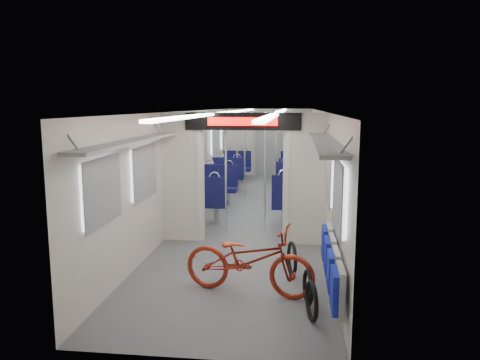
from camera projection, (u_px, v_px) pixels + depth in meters
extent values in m
plane|color=#515456|center=(253.00, 215.00, 10.41)|extent=(12.00, 12.00, 0.00)
cube|color=beige|center=(188.00, 163.00, 10.39)|extent=(0.02, 12.00, 2.30)
cube|color=beige|center=(320.00, 165.00, 10.06)|extent=(0.02, 12.00, 2.30)
cube|color=beige|center=(269.00, 142.00, 16.11)|extent=(2.90, 0.02, 2.30)
cube|color=beige|center=(196.00, 244.00, 4.34)|extent=(2.90, 0.02, 2.30)
cube|color=silver|center=(253.00, 111.00, 10.04)|extent=(2.90, 12.00, 0.02)
cube|color=white|center=(228.00, 112.00, 10.11)|extent=(0.12, 11.40, 0.04)
cube|color=white|center=(279.00, 112.00, 9.98)|extent=(0.12, 11.40, 0.04)
cube|color=beige|center=(181.00, 185.00, 8.42)|extent=(0.65, 0.18, 2.00)
cube|color=beige|center=(307.00, 188.00, 8.16)|extent=(0.65, 0.18, 2.00)
cube|color=beige|center=(243.00, 121.00, 8.11)|extent=(2.90, 0.18, 0.30)
cylinder|color=beige|center=(199.00, 186.00, 8.38)|extent=(0.20, 0.20, 2.00)
cylinder|color=beige|center=(288.00, 187.00, 8.20)|extent=(0.20, 0.20, 2.00)
cube|color=black|center=(243.00, 121.00, 8.00)|extent=(2.00, 0.03, 0.30)
cube|color=#FF0C07|center=(242.00, 122.00, 7.97)|extent=(1.20, 0.02, 0.14)
cube|color=silver|center=(101.00, 191.00, 5.64)|extent=(0.04, 1.00, 0.75)
cube|color=silver|center=(340.00, 197.00, 5.32)|extent=(0.04, 1.00, 0.75)
cube|color=silver|center=(143.00, 172.00, 7.21)|extent=(0.04, 1.00, 0.75)
cube|color=silver|center=(330.00, 176.00, 6.88)|extent=(0.04, 1.00, 0.75)
cube|color=silver|center=(184.00, 154.00, 9.86)|extent=(0.04, 1.00, 0.75)
cube|color=silver|center=(320.00, 156.00, 9.53)|extent=(0.04, 1.00, 0.75)
cube|color=silver|center=(202.00, 146.00, 11.72)|extent=(0.04, 1.00, 0.75)
cube|color=silver|center=(316.00, 148.00, 11.40)|extent=(0.04, 1.00, 0.75)
cube|color=silver|center=(215.00, 141.00, 13.58)|extent=(0.04, 1.00, 0.75)
cube|color=silver|center=(313.00, 142.00, 13.26)|extent=(0.04, 1.00, 0.75)
cube|color=silver|center=(224.00, 137.00, 15.35)|extent=(0.04, 1.00, 0.75)
cube|color=silver|center=(311.00, 137.00, 15.02)|extent=(0.04, 1.00, 0.75)
cube|color=gray|center=(134.00, 141.00, 6.32)|extent=(0.30, 3.60, 0.04)
cube|color=gray|center=(324.00, 143.00, 6.03)|extent=(0.30, 3.60, 0.04)
cube|color=gray|center=(212.00, 123.00, 12.21)|extent=(0.30, 7.60, 0.04)
cube|color=gray|center=(310.00, 124.00, 11.91)|extent=(0.30, 7.60, 0.04)
cube|color=gray|center=(269.00, 147.00, 16.07)|extent=(0.90, 0.05, 2.00)
imported|color=#9C2816|center=(249.00, 259.00, 6.04)|extent=(1.83, 0.95, 0.91)
cube|color=gray|center=(340.00, 290.00, 4.72)|extent=(0.06, 0.43, 0.49)
cube|color=#0F178F|center=(334.00, 290.00, 4.73)|extent=(0.06, 0.39, 0.41)
cube|color=gray|center=(336.00, 271.00, 5.26)|extent=(0.06, 0.43, 0.49)
cube|color=#0F178F|center=(330.00, 271.00, 5.27)|extent=(0.06, 0.39, 0.41)
cube|color=gray|center=(332.00, 256.00, 5.80)|extent=(0.06, 0.43, 0.49)
cube|color=#0F178F|center=(327.00, 256.00, 5.81)|extent=(0.06, 0.39, 0.41)
cube|color=gray|center=(329.00, 243.00, 6.34)|extent=(0.06, 0.43, 0.49)
cube|color=#0F178F|center=(324.00, 243.00, 6.34)|extent=(0.06, 0.39, 0.41)
torus|color=black|center=(311.00, 303.00, 5.30)|extent=(0.15, 0.47, 0.47)
torus|color=black|center=(308.00, 289.00, 5.73)|extent=(0.13, 0.44, 0.44)
torus|color=black|center=(292.00, 260.00, 6.75)|extent=(0.16, 0.49, 0.49)
cube|color=#0D0D39|center=(216.00, 204.00, 9.67)|extent=(0.44, 0.41, 0.10)
cylinder|color=gray|center=(216.00, 215.00, 9.71)|extent=(0.10, 0.10, 0.35)
cube|color=#0D0D39|center=(215.00, 190.00, 9.45)|extent=(0.44, 0.08, 0.54)
torus|color=silver|center=(214.00, 177.00, 9.41)|extent=(0.22, 0.03, 0.22)
cube|color=#0D0D39|center=(228.00, 190.00, 11.31)|extent=(0.44, 0.41, 0.10)
cylinder|color=gray|center=(228.00, 199.00, 11.35)|extent=(0.10, 0.10, 0.35)
cube|color=#0D0D39|center=(229.00, 176.00, 11.42)|extent=(0.44, 0.08, 0.54)
torus|color=silver|center=(228.00, 165.00, 11.38)|extent=(0.22, 0.03, 0.22)
cube|color=#0D0D39|center=(194.00, 204.00, 9.72)|extent=(0.44, 0.41, 0.10)
cylinder|color=gray|center=(194.00, 214.00, 9.76)|extent=(0.10, 0.10, 0.35)
cube|color=#0D0D39|center=(192.00, 190.00, 9.51)|extent=(0.44, 0.08, 0.54)
torus|color=silver|center=(192.00, 177.00, 9.47)|extent=(0.22, 0.03, 0.22)
cube|color=#0D0D39|center=(208.00, 189.00, 11.36)|extent=(0.44, 0.41, 0.10)
cylinder|color=gray|center=(209.00, 198.00, 11.40)|extent=(0.10, 0.10, 0.35)
cube|color=#0D0D39|center=(210.00, 175.00, 11.48)|extent=(0.44, 0.08, 0.54)
torus|color=silver|center=(209.00, 164.00, 11.43)|extent=(0.22, 0.03, 0.22)
cube|color=#0D0D39|center=(284.00, 205.00, 9.54)|extent=(0.49, 0.46, 0.10)
cylinder|color=gray|center=(284.00, 216.00, 9.57)|extent=(0.10, 0.10, 0.35)
cube|color=#0D0D39|center=(284.00, 190.00, 9.30)|extent=(0.49, 0.09, 0.60)
torus|color=silver|center=(284.00, 175.00, 9.25)|extent=(0.25, 0.03, 0.25)
cube|color=#0D0D39|center=(286.00, 189.00, 11.35)|extent=(0.49, 0.46, 0.10)
cylinder|color=gray|center=(286.00, 198.00, 11.39)|extent=(0.10, 0.10, 0.35)
cube|color=#0D0D39|center=(286.00, 174.00, 11.48)|extent=(0.49, 0.09, 0.60)
torus|color=silver|center=(286.00, 162.00, 11.43)|extent=(0.25, 0.03, 0.25)
cube|color=#0D0D39|center=(307.00, 206.00, 9.48)|extent=(0.49, 0.46, 0.10)
cylinder|color=gray|center=(307.00, 217.00, 9.52)|extent=(0.10, 0.10, 0.35)
cube|color=#0D0D39|center=(308.00, 191.00, 9.25)|extent=(0.49, 0.09, 0.60)
torus|color=silver|center=(308.00, 176.00, 9.20)|extent=(0.25, 0.03, 0.25)
cube|color=#0D0D39|center=(305.00, 190.00, 11.30)|extent=(0.49, 0.46, 0.10)
cylinder|color=gray|center=(305.00, 199.00, 11.34)|extent=(0.10, 0.10, 0.35)
cube|color=#0D0D39|center=(305.00, 174.00, 11.43)|extent=(0.49, 0.09, 0.60)
torus|color=silver|center=(306.00, 162.00, 11.38)|extent=(0.25, 0.03, 0.25)
cube|color=#0D0D39|center=(238.00, 177.00, 13.28)|extent=(0.43, 0.40, 0.10)
cylinder|color=gray|center=(238.00, 185.00, 13.31)|extent=(0.10, 0.10, 0.35)
cube|color=#0D0D39|center=(237.00, 167.00, 13.07)|extent=(0.43, 0.08, 0.53)
torus|color=silver|center=(237.00, 158.00, 13.02)|extent=(0.22, 0.03, 0.22)
cube|color=#0D0D39|center=(244.00, 169.00, 14.88)|extent=(0.43, 0.40, 0.10)
cylinder|color=gray|center=(244.00, 176.00, 14.91)|extent=(0.10, 0.10, 0.35)
cube|color=#0D0D39|center=(244.00, 159.00, 14.99)|extent=(0.43, 0.08, 0.53)
torus|color=silver|center=(244.00, 151.00, 14.94)|extent=(0.22, 0.03, 0.22)
cube|color=#0D0D39|center=(221.00, 177.00, 13.33)|extent=(0.43, 0.40, 0.10)
cylinder|color=gray|center=(221.00, 185.00, 13.37)|extent=(0.10, 0.10, 0.35)
cube|color=#0D0D39|center=(220.00, 167.00, 13.12)|extent=(0.43, 0.08, 0.53)
torus|color=silver|center=(220.00, 157.00, 13.08)|extent=(0.22, 0.03, 0.22)
cube|color=#0D0D39|center=(229.00, 169.00, 14.93)|extent=(0.43, 0.40, 0.10)
cylinder|color=gray|center=(229.00, 176.00, 14.97)|extent=(0.10, 0.10, 0.35)
cube|color=#0D0D39|center=(230.00, 159.00, 15.04)|extent=(0.43, 0.08, 0.53)
torus|color=silver|center=(230.00, 151.00, 15.00)|extent=(0.22, 0.03, 0.22)
cube|color=#0D0D39|center=(287.00, 180.00, 12.73)|extent=(0.46, 0.43, 0.10)
cylinder|color=gray|center=(287.00, 188.00, 12.77)|extent=(0.10, 0.10, 0.35)
cube|color=#0D0D39|center=(287.00, 169.00, 12.51)|extent=(0.46, 0.08, 0.56)
torus|color=silver|center=(287.00, 159.00, 12.47)|extent=(0.23, 0.03, 0.23)
cube|color=#0D0D39|center=(288.00, 171.00, 14.43)|extent=(0.46, 0.43, 0.10)
cylinder|color=gray|center=(288.00, 178.00, 14.47)|extent=(0.10, 0.10, 0.35)
cube|color=#0D0D39|center=(288.00, 160.00, 14.55)|extent=(0.46, 0.08, 0.56)
torus|color=silver|center=(288.00, 151.00, 14.50)|extent=(0.23, 0.03, 0.23)
cube|color=#0D0D39|center=(304.00, 181.00, 12.68)|extent=(0.46, 0.43, 0.10)
cylinder|color=gray|center=(304.00, 189.00, 12.72)|extent=(0.10, 0.10, 0.35)
cube|color=#0D0D39|center=(305.00, 169.00, 12.46)|extent=(0.46, 0.08, 0.56)
torus|color=silver|center=(305.00, 159.00, 12.41)|extent=(0.23, 0.03, 0.23)
cube|color=#0D0D39|center=(303.00, 172.00, 14.38)|extent=(0.46, 0.43, 0.10)
cylinder|color=gray|center=(303.00, 179.00, 14.41)|extent=(0.10, 0.10, 0.35)
cube|color=#0D0D39|center=(303.00, 160.00, 14.49)|extent=(0.46, 0.08, 0.56)
torus|color=silver|center=(304.00, 151.00, 14.45)|extent=(0.23, 0.03, 0.23)
cylinder|color=silver|center=(226.00, 174.00, 8.76)|extent=(0.04, 0.04, 2.30)
cylinder|color=silver|center=(265.00, 172.00, 8.97)|extent=(0.04, 0.04, 2.30)
cylinder|color=silver|center=(245.00, 155.00, 12.10)|extent=(0.04, 0.04, 2.30)
cylinder|color=silver|center=(276.00, 155.00, 12.16)|extent=(0.04, 0.04, 2.30)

